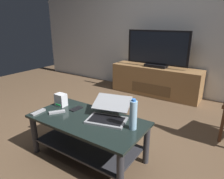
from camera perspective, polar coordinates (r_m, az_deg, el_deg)
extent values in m
plane|color=brown|center=(2.45, -3.45, -14.36)|extent=(7.68, 7.68, 0.00)
cube|color=silver|center=(4.03, 16.38, 18.91)|extent=(6.40, 0.12, 2.80)
cube|color=black|center=(2.01, -6.95, -8.45)|extent=(1.15, 0.58, 0.02)
cube|color=#2D2D33|center=(2.14, -6.66, -14.94)|extent=(1.01, 0.51, 0.02)
cylinder|color=#2D2D33|center=(2.32, -20.94, -11.75)|extent=(0.06, 0.06, 0.41)
cylinder|color=#2D2D33|center=(1.71, 2.33, -22.76)|extent=(0.06, 0.06, 0.41)
cylinder|color=#2D2D33|center=(2.59, -12.25, -7.62)|extent=(0.06, 0.06, 0.41)
cylinder|color=#2D2D33|center=(2.05, 9.66, -14.98)|extent=(0.06, 0.06, 0.41)
cube|color=olive|center=(3.91, 12.08, 2.42)|extent=(1.65, 0.43, 0.54)
cube|color=brown|center=(3.74, 10.70, 0.08)|extent=(0.74, 0.01, 0.19)
cube|color=black|center=(3.82, 12.26, 6.58)|extent=(0.40, 0.20, 0.05)
cube|color=black|center=(3.77, 12.61, 11.43)|extent=(1.14, 0.04, 0.60)
cube|color=black|center=(3.74, 12.47, 11.40)|extent=(1.06, 0.01, 0.54)
cylinder|color=#59331E|center=(2.65, 28.56, -8.93)|extent=(0.04, 0.04, 0.42)
cube|color=gray|center=(1.94, -1.54, -8.65)|extent=(0.41, 0.32, 0.02)
cube|color=black|center=(1.93, -1.54, -8.38)|extent=(0.36, 0.26, 0.00)
cube|color=gray|center=(2.03, 0.04, -3.69)|extent=(0.41, 0.31, 0.10)
cube|color=silver|center=(2.02, 0.01, -3.77)|extent=(0.37, 0.27, 0.08)
cube|color=silver|center=(2.32, -14.18, -2.83)|extent=(0.12, 0.09, 0.14)
cube|color=#19D84C|center=(2.31, -14.94, -4.23)|extent=(0.07, 0.00, 0.01)
cylinder|color=#99C6E5|center=(1.76, 6.00, -7.23)|extent=(0.07, 0.07, 0.26)
cylinder|color=blue|center=(1.71, 6.16, -2.99)|extent=(0.04, 0.04, 0.02)
cube|color=black|center=(2.22, -10.05, -5.35)|extent=(0.08, 0.15, 0.01)
cube|color=#99999E|center=(2.23, -20.03, -5.99)|extent=(0.05, 0.16, 0.02)
cube|color=#99999E|center=(2.18, -15.21, -6.13)|extent=(0.13, 0.16, 0.02)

